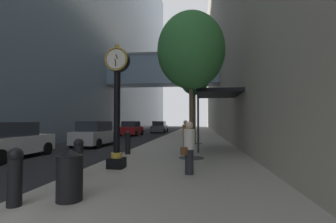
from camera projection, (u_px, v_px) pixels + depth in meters
name	position (u px, v px, depth m)	size (l,w,h in m)	color
ground_plane	(166.00, 136.00, 28.45)	(110.00, 110.00, 0.00)	black
sidewalk_right	(193.00, 134.00, 31.03)	(6.14, 80.00, 0.14)	#9E998E
building_block_left	(89.00, 0.00, 33.59)	(22.29, 80.00, 37.20)	slate
building_block_right	(253.00, 13.00, 30.65)	(9.00, 80.00, 30.86)	#A89E89
street_clock	(117.00, 99.00, 8.42)	(0.84, 0.55, 4.33)	black
bollard_nearest	(15.00, 175.00, 4.62)	(0.28, 0.28, 1.11)	black
bollard_second	(78.00, 157.00, 7.04)	(0.28, 0.28, 1.11)	black
bollard_fourth	(128.00, 142.00, 11.88)	(0.28, 0.28, 1.11)	black
street_tree_near	(191.00, 51.00, 10.74)	(2.99, 2.99, 6.46)	#333335
street_tree_mid_near	(194.00, 78.00, 17.57)	(2.16, 2.16, 5.99)	#333335
trash_bin	(70.00, 174.00, 4.93)	(0.53, 0.53, 1.05)	black
pedestrian_walking	(189.00, 147.00, 7.39)	(0.51, 0.51, 1.60)	#23232D
pedestrian_by_clock	(186.00, 134.00, 13.58)	(0.47, 0.47, 1.66)	#23232D
storefront_awning	(217.00, 94.00, 13.95)	(2.40, 3.60, 3.30)	black
car_red_near	(131.00, 129.00, 29.06)	(2.14, 4.16, 1.73)	#AD191E
car_silver_mid	(96.00, 134.00, 17.01)	(2.12, 4.40, 1.73)	#B7BABF
car_grey_far	(159.00, 127.00, 36.32)	(2.11, 4.38, 1.73)	slate
car_white_trailing	(8.00, 141.00, 11.18)	(2.12, 4.69, 1.70)	silver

